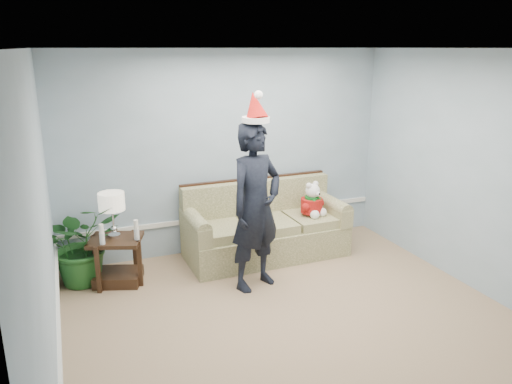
{
  "coord_description": "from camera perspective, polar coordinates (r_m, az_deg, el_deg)",
  "views": [
    {
      "loc": [
        -2.07,
        -3.74,
        2.71
      ],
      "look_at": [
        0.05,
        1.55,
        1.05
      ],
      "focal_mm": 35.0,
      "sensor_mm": 36.0,
      "label": 1
    }
  ],
  "objects": [
    {
      "name": "santa_hat",
      "position": [
        5.42,
        -0.1,
        9.57
      ],
      "size": [
        0.36,
        0.39,
        0.36
      ],
      "rotation": [
        0.0,
        0.0,
        0.22
      ],
      "color": "white",
      "rests_on": "man"
    },
    {
      "name": "teddy_bear",
      "position": [
        6.74,
        6.43,
        -1.31
      ],
      "size": [
        0.38,
        0.38,
        0.48
      ],
      "rotation": [
        0.0,
        0.0,
        0.36
      ],
      "color": "white",
      "rests_on": "sofa"
    },
    {
      "name": "candle_pair",
      "position": [
        5.91,
        -15.35,
        -4.51
      ],
      "size": [
        0.45,
        0.06,
        0.24
      ],
      "color": "silver",
      "rests_on": "side_table"
    },
    {
      "name": "wainscot_trim",
      "position": [
        5.49,
        -10.59,
        -8.37
      ],
      "size": [
        4.49,
        4.99,
        0.06
      ],
      "color": "white",
      "rests_on": "room_shell"
    },
    {
      "name": "table_lamp",
      "position": [
        6.0,
        -16.17,
        -1.26
      ],
      "size": [
        0.3,
        0.3,
        0.54
      ],
      "color": "silver",
      "rests_on": "side_table"
    },
    {
      "name": "houseplant",
      "position": [
        6.23,
        -19.31,
        -5.54
      ],
      "size": [
        1.08,
        1.0,
        0.99
      ],
      "primitive_type": "imported",
      "rotation": [
        0.0,
        0.0,
        0.3
      ],
      "color": "#1D531F",
      "rests_on": "room_shell"
    },
    {
      "name": "sofa",
      "position": [
        6.72,
        0.94,
        -4.31
      ],
      "size": [
        2.13,
        0.94,
        0.99
      ],
      "rotation": [
        0.0,
        0.0,
        0.01
      ],
      "color": "#535A2A",
      "rests_on": "room_shell"
    },
    {
      "name": "man",
      "position": [
        5.64,
        -0.03,
        -1.72
      ],
      "size": [
        0.83,
        0.69,
        1.94
      ],
      "primitive_type": "imported",
      "rotation": [
        0.0,
        0.0,
        0.37
      ],
      "color": "black",
      "rests_on": "room_shell"
    },
    {
      "name": "room_shell",
      "position": [
        4.49,
        6.8,
        -1.51
      ],
      "size": [
        4.54,
        5.04,
        2.74
      ],
      "color": "tan",
      "rests_on": "ground"
    },
    {
      "name": "side_table",
      "position": [
        6.2,
        -15.53,
        -8.07
      ],
      "size": [
        0.71,
        0.66,
        0.56
      ],
      "rotation": [
        0.0,
        0.0,
        -0.34
      ],
      "color": "#382414",
      "rests_on": "room_shell"
    }
  ]
}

